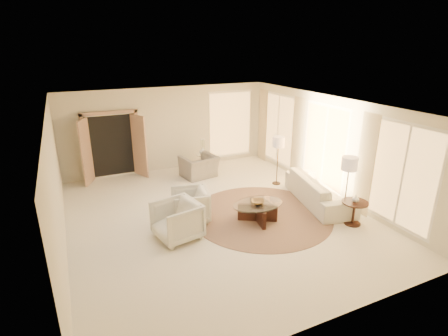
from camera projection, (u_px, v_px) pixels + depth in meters
name	position (u px, v px, depth m)	size (l,w,h in m)	color
room	(216.00, 164.00, 8.39)	(7.04, 8.04, 2.83)	white
windows_right	(326.00, 148.00, 9.85)	(0.10, 6.40, 2.40)	#F1B660
window_back_corner	(230.00, 124.00, 12.69)	(1.70, 0.10, 2.40)	#F1B660
curtains_right	(305.00, 142.00, 10.62)	(0.06, 5.20, 2.60)	#C3B48F
french_doors	(113.00, 146.00, 11.01)	(1.95, 0.66, 2.16)	tan
area_rug	(261.00, 214.00, 8.92)	(3.58, 3.58, 0.01)	#473025
sofa	(319.00, 190.00, 9.49)	(2.51, 0.98, 0.73)	silver
armchair_left	(190.00, 203.00, 8.53)	(0.85, 0.80, 0.88)	silver
armchair_right	(177.00, 219.00, 7.71)	(0.92, 0.86, 0.95)	silver
accent_chair	(199.00, 163.00, 11.31)	(1.08, 0.70, 0.94)	gray
coffee_table	(258.00, 210.00, 8.51)	(1.71, 1.71, 0.47)	black
end_table	(354.00, 209.00, 8.33)	(0.62, 0.62, 0.59)	black
side_table	(203.00, 160.00, 12.05)	(0.46, 0.46, 0.53)	#2F2318
floor_lamp_near	(278.00, 144.00, 10.46)	(0.37, 0.37, 1.51)	#2F2318
floor_lamp_far	(349.00, 166.00, 8.38)	(0.38, 0.38, 1.58)	#2F2318
bowl	(258.00, 202.00, 8.44)	(0.33, 0.33, 0.08)	brown
end_vase	(356.00, 199.00, 8.24)	(0.17, 0.17, 0.18)	white
side_vase	(203.00, 151.00, 11.94)	(0.24, 0.24, 0.25)	white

